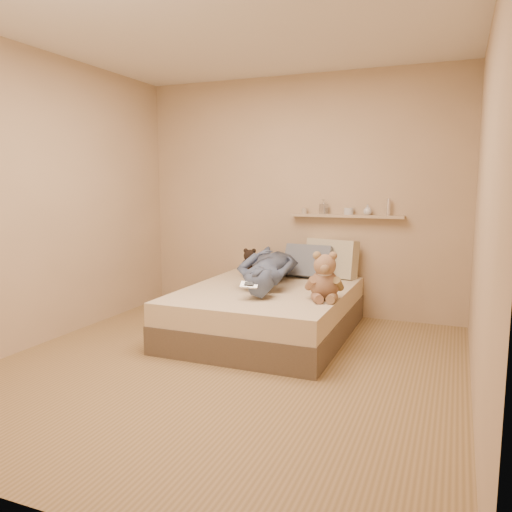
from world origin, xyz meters
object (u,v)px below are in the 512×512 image
at_px(pillow_grey, 308,262).
at_px(wall_shelf, 346,216).
at_px(dark_plush, 250,264).
at_px(bed, 267,312).
at_px(game_console, 249,285).
at_px(pillow_cream, 332,258).
at_px(teddy_bear, 324,280).
at_px(person, 269,267).

xyz_separation_m(pillow_grey, wall_shelf, (0.35, 0.22, 0.48)).
relative_size(dark_plush, pillow_grey, 0.61).
relative_size(bed, pillow_grey, 3.80).
height_order(game_console, pillow_cream, pillow_cream).
bearing_deg(pillow_grey, bed, -106.30).
bearing_deg(pillow_grey, teddy_bear, -66.10).
height_order(dark_plush, pillow_cream, pillow_cream).
height_order(game_console, person, person).
distance_m(game_console, teddy_bear, 0.64).
bearing_deg(person, pillow_cream, -139.37).
height_order(dark_plush, person, person).
relative_size(game_console, dark_plush, 0.53).
xyz_separation_m(bed, dark_plush, (-0.39, 0.52, 0.36)).
height_order(bed, person, person).
relative_size(pillow_grey, person, 0.34).
bearing_deg(pillow_grey, pillow_cream, 32.43).
height_order(game_console, wall_shelf, wall_shelf).
bearing_deg(pillow_cream, person, -127.29).
xyz_separation_m(teddy_bear, person, (-0.68, 0.46, 0.00)).
relative_size(pillow_grey, wall_shelf, 0.42).
bearing_deg(wall_shelf, pillow_grey, -147.84).
distance_m(pillow_grey, wall_shelf, 0.63).
bearing_deg(dark_plush, pillow_cream, 20.82).
xyz_separation_m(bed, teddy_bear, (0.62, -0.26, 0.40)).
bearing_deg(pillow_grey, game_console, -97.60).
bearing_deg(pillow_grey, person, -117.93).
xyz_separation_m(bed, game_console, (0.04, -0.53, 0.36)).
distance_m(bed, wall_shelf, 1.38).
bearing_deg(bed, dark_plush, 127.23).
height_order(bed, dark_plush, dark_plush).
relative_size(pillow_cream, wall_shelf, 0.46).
xyz_separation_m(teddy_bear, pillow_cream, (-0.20, 1.09, 0.03)).
bearing_deg(bed, person, 106.51).
height_order(pillow_grey, wall_shelf, wall_shelf).
bearing_deg(bed, game_console, -85.74).
xyz_separation_m(game_console, dark_plush, (-0.43, 1.05, -0.01)).
bearing_deg(game_console, bed, 94.26).
xyz_separation_m(bed, pillow_grey, (0.20, 0.69, 0.40)).
bearing_deg(bed, wall_shelf, 58.82).
bearing_deg(game_console, pillow_cream, 74.25).
height_order(pillow_grey, person, person).
bearing_deg(bed, pillow_grey, 73.70).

